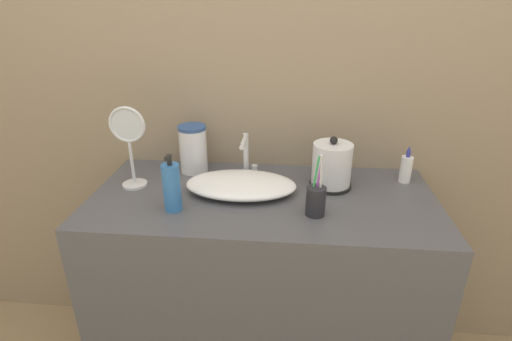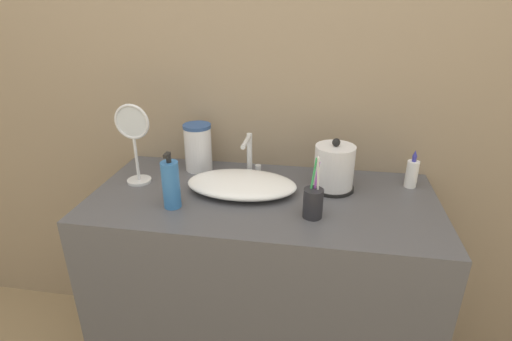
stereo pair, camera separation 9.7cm
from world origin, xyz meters
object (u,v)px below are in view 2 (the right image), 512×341
(shampoo_bottle, at_px, (412,173))
(vanity_mirror, at_px, (134,138))
(electric_kettle, at_px, (334,169))
(toothbrush_cup, at_px, (313,202))
(water_pitcher, at_px, (198,147))
(lotion_bottle, at_px, (171,184))
(faucet, at_px, (250,153))

(shampoo_bottle, relative_size, vanity_mirror, 0.48)
(electric_kettle, distance_m, shampoo_bottle, 0.30)
(toothbrush_cup, height_order, water_pitcher, toothbrush_cup)
(shampoo_bottle, bearing_deg, vanity_mirror, -172.88)
(electric_kettle, bearing_deg, vanity_mirror, -175.31)
(electric_kettle, height_order, lotion_bottle, same)
(faucet, relative_size, vanity_mirror, 0.55)
(faucet, xyz_separation_m, toothbrush_cup, (0.26, -0.29, -0.04))
(faucet, bearing_deg, electric_kettle, -11.66)
(faucet, relative_size, shampoo_bottle, 1.16)
(electric_kettle, distance_m, vanity_mirror, 0.76)
(vanity_mirror, distance_m, water_pitcher, 0.27)
(vanity_mirror, height_order, water_pitcher, vanity_mirror)
(toothbrush_cup, bearing_deg, lotion_bottle, -178.72)
(shampoo_bottle, distance_m, water_pitcher, 0.85)
(electric_kettle, xyz_separation_m, vanity_mirror, (-0.75, -0.06, 0.10))
(lotion_bottle, distance_m, water_pitcher, 0.33)
(water_pitcher, bearing_deg, vanity_mirror, -140.80)
(electric_kettle, relative_size, shampoo_bottle, 1.36)
(lotion_bottle, height_order, shampoo_bottle, lotion_bottle)
(lotion_bottle, distance_m, vanity_mirror, 0.28)
(faucet, xyz_separation_m, water_pitcher, (-0.22, 0.03, -0.00))
(electric_kettle, xyz_separation_m, water_pitcher, (-0.55, 0.10, 0.02))
(faucet, height_order, electric_kettle, electric_kettle)
(electric_kettle, height_order, water_pitcher, electric_kettle)
(lotion_bottle, bearing_deg, shampoo_bottle, 19.65)
(water_pitcher, bearing_deg, lotion_bottle, -89.12)
(faucet, xyz_separation_m, lotion_bottle, (-0.22, -0.30, -0.01))
(faucet, distance_m, lotion_bottle, 0.37)
(vanity_mirror, relative_size, water_pitcher, 1.60)
(faucet, distance_m, vanity_mirror, 0.45)
(faucet, relative_size, lotion_bottle, 0.85)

